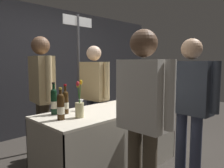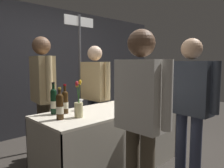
# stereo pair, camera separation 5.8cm
# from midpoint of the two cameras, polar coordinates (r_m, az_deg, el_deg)

# --- Properties ---
(back_partition) EXTENTS (6.60, 0.12, 2.43)m
(back_partition) POSITION_cam_midpoint_polar(r_m,az_deg,el_deg) (4.36, -20.54, 3.47)
(back_partition) COLOR #2D2D33
(back_partition) RESTS_ON ground_plane
(tasting_table) EXTENTS (1.85, 0.71, 0.80)m
(tasting_table) POSITION_cam_midpoint_polar(r_m,az_deg,el_deg) (2.73, -0.62, -11.55)
(tasting_table) COLOR beige
(tasting_table) RESTS_ON ground_plane
(featured_wine_bottle) EXTENTS (0.07, 0.07, 0.35)m
(featured_wine_bottle) POSITION_cam_midpoint_polar(r_m,az_deg,el_deg) (2.43, -15.77, -4.32)
(featured_wine_bottle) COLOR black
(featured_wine_bottle) RESTS_ON tasting_table
(display_bottle_0) EXTENTS (0.07, 0.07, 0.33)m
(display_bottle_0) POSITION_cam_midpoint_polar(r_m,az_deg,el_deg) (2.42, -12.89, -4.60)
(display_bottle_0) COLOR #38230F
(display_bottle_0) RESTS_ON tasting_table
(display_bottle_1) EXTENTS (0.08, 0.08, 0.35)m
(display_bottle_1) POSITION_cam_midpoint_polar(r_m,az_deg,el_deg) (2.86, 9.41, -2.72)
(display_bottle_1) COLOR black
(display_bottle_1) RESTS_ON tasting_table
(display_bottle_2) EXTENTS (0.07, 0.07, 0.32)m
(display_bottle_2) POSITION_cam_midpoint_polar(r_m,az_deg,el_deg) (2.18, -14.15, -5.69)
(display_bottle_2) COLOR #38230F
(display_bottle_2) RESTS_ON tasting_table
(display_bottle_3) EXTENTS (0.08, 0.08, 0.32)m
(display_bottle_3) POSITION_cam_midpoint_polar(r_m,az_deg,el_deg) (3.10, 11.86, -2.27)
(display_bottle_3) COLOR #192333
(display_bottle_3) RESTS_ON tasting_table
(wine_glass_near_vendor) EXTENTS (0.07, 0.07, 0.13)m
(wine_glass_near_vendor) POSITION_cam_midpoint_polar(r_m,az_deg,el_deg) (2.57, -8.85, -4.84)
(wine_glass_near_vendor) COLOR silver
(wine_glass_near_vendor) RESTS_ON tasting_table
(wine_glass_mid) EXTENTS (0.08, 0.08, 0.15)m
(wine_glass_mid) POSITION_cam_midpoint_polar(r_m,az_deg,el_deg) (2.76, 5.38, -3.70)
(wine_glass_mid) COLOR silver
(wine_glass_mid) RESTS_ON tasting_table
(wine_glass_near_taster) EXTENTS (0.08, 0.08, 0.15)m
(wine_glass_near_taster) POSITION_cam_midpoint_polar(r_m,az_deg,el_deg) (2.54, 4.19, -4.63)
(wine_glass_near_taster) COLOR silver
(wine_glass_near_taster) RESTS_ON tasting_table
(flower_vase) EXTENTS (0.09, 0.09, 0.39)m
(flower_vase) POSITION_cam_midpoint_polar(r_m,az_deg,el_deg) (2.24, -9.35, -5.96)
(flower_vase) COLOR tan
(flower_vase) RESTS_ON tasting_table
(brochure_stand) EXTENTS (0.14, 0.13, 0.14)m
(brochure_stand) POSITION_cam_midpoint_polar(r_m,az_deg,el_deg) (3.18, 7.44, -3.20)
(brochure_stand) COLOR silver
(brochure_stand) RESTS_ON tasting_table
(vendor_presenter) EXTENTS (0.23, 0.60, 1.60)m
(vendor_presenter) POSITION_cam_midpoint_polar(r_m,az_deg,el_deg) (3.24, -5.24, -1.37)
(vendor_presenter) COLOR #2D3347
(vendor_presenter) RESTS_ON ground_plane
(vendor_assistant) EXTENTS (0.27, 0.59, 1.69)m
(vendor_assistant) POSITION_cam_midpoint_polar(r_m,az_deg,el_deg) (2.95, -18.58, -1.20)
(vendor_assistant) COLOR #4C4233
(vendor_assistant) RESTS_ON ground_plane
(taster_foreground_right) EXTENTS (0.22, 0.57, 1.62)m
(taster_foreground_right) POSITION_cam_midpoint_polar(r_m,az_deg,el_deg) (1.80, 7.21, -6.90)
(taster_foreground_right) COLOR #4C4233
(taster_foreground_right) RESTS_ON ground_plane
(taster_foreground_left) EXTENTS (0.24, 0.62, 1.61)m
(taster_foreground_left) POSITION_cam_midpoint_polar(r_m,az_deg,el_deg) (2.48, 19.28, -3.62)
(taster_foreground_left) COLOR #2D3347
(taster_foreground_left) RESTS_ON ground_plane
(booth_signpost) EXTENTS (0.56, 0.04, 2.13)m
(booth_signpost) POSITION_cam_midpoint_polar(r_m,az_deg,el_deg) (3.60, -9.30, 4.73)
(booth_signpost) COLOR #47474C
(booth_signpost) RESTS_ON ground_plane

